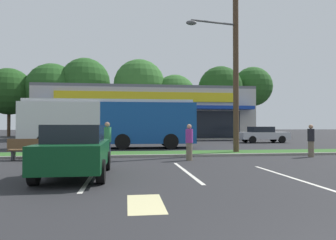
% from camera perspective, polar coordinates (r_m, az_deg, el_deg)
% --- Properties ---
extents(grass_median, '(56.00, 2.20, 0.12)m').
position_cam_1_polar(grass_median, '(16.71, 1.01, -6.07)').
color(grass_median, '#2D5B23').
rests_on(grass_median, ground_plane).
extents(curb_lip, '(56.00, 0.24, 0.12)m').
position_cam_1_polar(curb_lip, '(15.51, 1.68, -6.45)').
color(curb_lip, gray).
rests_on(curb_lip, ground_plane).
extents(parking_stripe_0, '(0.12, 4.80, 0.01)m').
position_cam_1_polar(parking_stripe_0, '(9.84, -13.73, -9.90)').
color(parking_stripe_0, silver).
rests_on(parking_stripe_0, ground_plane).
extents(parking_stripe_1, '(0.12, 4.80, 0.01)m').
position_cam_1_polar(parking_stripe_1, '(10.59, 3.32, -9.29)').
color(parking_stripe_1, silver).
rests_on(parking_stripe_1, ground_plane).
extents(parking_stripe_2, '(0.12, 4.80, 0.01)m').
position_cam_1_polar(parking_stripe_2, '(10.16, 21.07, -9.57)').
color(parking_stripe_2, silver).
rests_on(parking_stripe_2, ground_plane).
extents(lot_arrow, '(0.70, 1.60, 0.01)m').
position_cam_1_polar(lot_arrow, '(6.37, -4.11, -14.85)').
color(lot_arrow, beige).
rests_on(lot_arrow, ground_plane).
extents(storefront_building, '(23.50, 13.40, 5.83)m').
position_cam_1_polar(storefront_building, '(38.58, -4.25, 1.03)').
color(storefront_building, '#BCB7AD').
rests_on(storefront_building, ground_plane).
extents(tree_far_left, '(6.60, 6.60, 9.68)m').
position_cam_1_polar(tree_far_left, '(50.12, -26.82, 4.62)').
color(tree_far_left, '#473323').
rests_on(tree_far_left, ground_plane).
extents(tree_left, '(7.83, 7.83, 10.58)m').
position_cam_1_polar(tree_left, '(49.05, -20.20, 5.03)').
color(tree_left, '#473323').
rests_on(tree_left, ground_plane).
extents(tree_mid_left, '(7.24, 7.24, 11.49)m').
position_cam_1_polar(tree_mid_left, '(48.24, -14.77, 6.54)').
color(tree_mid_left, '#473323').
rests_on(tree_mid_left, ground_plane).
extents(tree_mid, '(7.46, 7.46, 11.20)m').
position_cam_1_polar(tree_mid, '(46.41, -5.22, 6.31)').
color(tree_mid, '#473323').
rests_on(tree_mid, ground_plane).
extents(tree_mid_right, '(6.11, 6.11, 9.03)m').
position_cam_1_polar(tree_mid_right, '(46.46, 1.26, 4.45)').
color(tree_mid_right, '#473323').
rests_on(tree_mid_right, ground_plane).
extents(tree_right, '(6.69, 6.69, 10.52)m').
position_cam_1_polar(tree_right, '(48.56, 9.46, 5.64)').
color(tree_right, '#473323').
rests_on(tree_right, ground_plane).
extents(tree_far_right, '(6.28, 6.28, 10.96)m').
position_cam_1_polar(tree_far_right, '(52.64, 15.07, 5.84)').
color(tree_far_right, '#473323').
rests_on(tree_far_right, ground_plane).
extents(utility_pole, '(3.13, 2.38, 9.72)m').
position_cam_1_polar(utility_pole, '(17.69, 11.75, 11.00)').
color(utility_pole, '#4C3826').
rests_on(utility_pole, ground_plane).
extents(city_bus, '(11.42, 2.82, 3.25)m').
position_cam_1_polar(city_bus, '(21.60, -10.39, -0.39)').
color(city_bus, '#144793').
rests_on(city_bus, ground_plane).
extents(bus_stop_bench, '(1.60, 0.45, 0.95)m').
position_cam_1_polar(bus_stop_bench, '(15.27, -24.12, -4.78)').
color(bus_stop_bench, brown).
rests_on(bus_stop_bench, ground_plane).
extents(car_0, '(4.38, 1.87, 1.44)m').
position_cam_1_polar(car_0, '(29.56, 16.76, -2.51)').
color(car_0, '#B7B7BC').
rests_on(car_0, ground_plane).
extents(car_3, '(4.46, 1.90, 1.44)m').
position_cam_1_polar(car_3, '(27.73, -16.00, -2.59)').
color(car_3, black).
rests_on(car_3, ground_plane).
extents(car_4, '(1.90, 4.14, 1.55)m').
position_cam_1_polar(car_4, '(9.83, -16.38, -5.29)').
color(car_4, '#0C3F1E').
rests_on(car_4, ground_plane).
extents(pedestrian_near_bench, '(0.34, 0.34, 1.69)m').
position_cam_1_polar(pedestrian_near_bench, '(13.94, -10.94, -3.80)').
color(pedestrian_near_bench, '#1E2338').
rests_on(pedestrian_near_bench, ground_plane).
extents(pedestrian_by_pole, '(0.32, 0.32, 1.58)m').
position_cam_1_polar(pedestrian_by_pole, '(16.86, 24.46, -3.42)').
color(pedestrian_by_pole, '#726651').
rests_on(pedestrian_by_pole, ground_plane).
extents(pedestrian_mid, '(0.32, 0.32, 1.59)m').
position_cam_1_polar(pedestrian_mid, '(13.88, 3.87, -4.03)').
color(pedestrian_mid, '#726651').
rests_on(pedestrian_mid, ground_plane).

